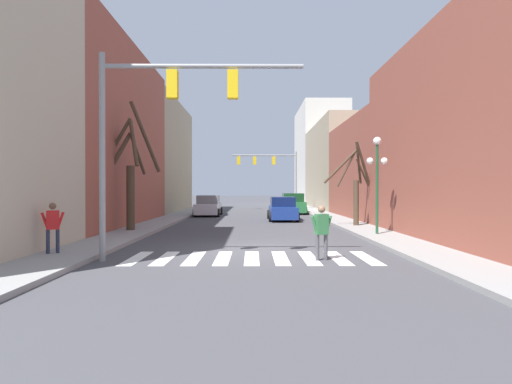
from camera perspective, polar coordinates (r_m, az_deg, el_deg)
ground_plane at (r=14.06m, az=-0.58°, el=-8.43°), size 240.00×240.00×0.00m
sidewalk_left at (r=15.19m, az=-23.05°, el=-7.51°), size 2.02×90.00×0.15m
sidewalk_right at (r=15.16m, az=21.92°, el=-7.52°), size 2.02×90.00×0.15m
building_row_left at (r=27.32m, az=-21.65°, el=7.56°), size 6.00×36.58×13.20m
building_row_right at (r=40.64m, az=13.46°, el=4.63°), size 6.00×56.59×13.88m
crosswalk_stripes at (r=12.65m, az=-0.60°, el=-9.41°), size 7.65×2.60×0.01m
traffic_signal_near at (r=12.56m, az=-13.62°, el=11.17°), size 6.14×0.28×6.26m
traffic_signal_far at (r=41.38m, az=2.30°, el=3.65°), size 6.69×0.28×6.06m
street_lamp_right_corner at (r=18.76m, az=16.91°, el=3.67°), size 0.95×0.36×4.36m
car_driving_away_lane at (r=32.70m, az=-6.82°, el=-2.02°), size 2.06×4.44×1.66m
car_driving_toward_lane at (r=27.77m, az=3.81°, el=-2.48°), size 2.01×4.54×1.62m
car_parked_right_near at (r=35.46m, az=5.27°, el=-1.73°), size 2.13×4.63×1.80m
pedestrian_near_right_corner at (r=14.03m, az=-27.04°, el=-4.02°), size 0.63×0.41×1.59m
pedestrian_on_left_sidewalk at (r=12.30m, az=9.35°, el=-5.09°), size 0.70×0.33×1.66m
street_tree_left_far at (r=23.00m, az=14.02°, el=0.95°), size 2.82×0.97×4.72m
street_tree_left_mid at (r=20.81m, az=-17.45°, el=2.65°), size 2.83×2.45×6.41m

